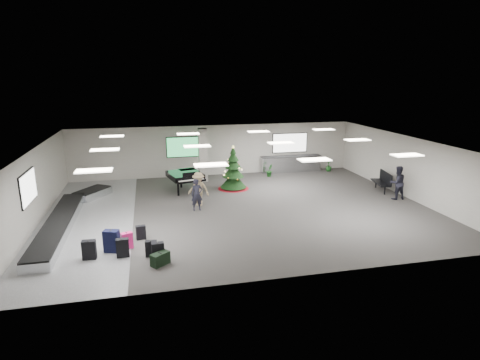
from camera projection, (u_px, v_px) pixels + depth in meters
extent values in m
plane|color=#3D3A37|center=(240.00, 208.00, 19.42)|extent=(18.00, 18.00, 0.00)
cube|color=#AAA39C|center=(215.00, 150.00, 25.61)|extent=(18.00, 0.02, 3.20)
cube|color=#AAA39C|center=(291.00, 231.00, 12.42)|extent=(18.00, 0.02, 3.20)
cube|color=#AAA39C|center=(34.00, 188.00, 17.06)|extent=(0.02, 14.00, 3.20)
cube|color=#AAA39C|center=(407.00, 167.00, 20.97)|extent=(0.02, 14.00, 3.20)
cube|color=silver|center=(240.00, 143.00, 18.61)|extent=(18.00, 14.00, 0.02)
cube|color=slate|center=(88.00, 220.00, 17.90)|extent=(4.00, 14.00, 0.01)
cube|color=#A8A39A|center=(203.00, 155.00, 24.08)|extent=(0.50, 0.50, 3.20)
cube|color=green|center=(184.00, 147.00, 25.05)|extent=(2.20, 0.08, 1.30)
cube|color=white|center=(290.00, 143.00, 26.57)|extent=(2.40, 0.08, 1.30)
cube|color=white|center=(28.00, 188.00, 16.06)|extent=(0.08, 2.10, 1.30)
cube|color=white|center=(94.00, 171.00, 13.55)|extent=(1.20, 0.60, 0.04)
cube|color=white|center=(105.00, 150.00, 17.32)|extent=(1.20, 0.60, 0.04)
cube|color=white|center=(112.00, 136.00, 21.09)|extent=(1.20, 0.60, 0.04)
cube|color=white|center=(211.00, 165.00, 14.42)|extent=(1.20, 0.60, 0.04)
cube|color=white|center=(197.00, 146.00, 18.19)|extent=(1.20, 0.60, 0.04)
cube|color=white|center=(188.00, 134.00, 21.96)|extent=(1.20, 0.60, 0.04)
cube|color=white|center=(314.00, 160.00, 15.29)|extent=(1.20, 0.60, 0.04)
cube|color=white|center=(281.00, 143.00, 19.06)|extent=(1.20, 0.60, 0.04)
cube|color=white|center=(258.00, 132.00, 22.83)|extent=(1.20, 0.60, 0.04)
cube|color=white|center=(407.00, 155.00, 16.16)|extent=(1.20, 0.60, 0.04)
cube|color=white|center=(357.00, 140.00, 19.93)|extent=(1.20, 0.60, 0.04)
cube|color=white|center=(324.00, 129.00, 23.69)|extent=(1.20, 0.60, 0.04)
cube|color=silver|center=(59.00, 226.00, 16.70)|extent=(1.00, 8.00, 0.38)
cube|color=black|center=(58.00, 221.00, 16.64)|extent=(0.95, 7.90, 0.05)
cube|color=silver|center=(92.00, 193.00, 21.21)|extent=(1.97, 2.21, 0.38)
cube|color=black|center=(92.00, 190.00, 21.15)|extent=(1.87, 2.10, 0.05)
cube|color=silver|center=(291.00, 164.00, 26.64)|extent=(4.00, 0.60, 1.05)
cube|color=#2A2A2C|center=(291.00, 156.00, 26.51)|extent=(4.05, 0.65, 0.04)
cube|color=black|center=(123.00, 248.00, 14.20)|extent=(0.44, 0.25, 0.68)
cube|color=black|center=(122.00, 239.00, 14.11)|extent=(0.03, 0.15, 0.02)
cube|color=black|center=(158.00, 252.00, 13.92)|extent=(0.44, 0.26, 0.66)
cube|color=black|center=(157.00, 243.00, 13.83)|extent=(0.04, 0.14, 0.02)
cube|color=#F9207E|center=(127.00, 241.00, 14.87)|extent=(0.46, 0.37, 0.63)
cube|color=black|center=(126.00, 233.00, 14.79)|extent=(0.08, 0.14, 0.02)
cube|color=black|center=(141.00, 232.00, 15.74)|extent=(0.40, 0.25, 0.56)
cube|color=black|center=(140.00, 226.00, 15.66)|extent=(0.04, 0.13, 0.02)
cube|color=black|center=(112.00, 241.00, 14.57)|extent=(0.61, 0.46, 0.84)
cube|color=black|center=(111.00, 230.00, 14.46)|extent=(0.09, 0.19, 0.02)
cube|color=black|center=(89.00, 250.00, 14.02)|extent=(0.48, 0.28, 0.70)
cube|color=black|center=(88.00, 240.00, 13.93)|extent=(0.04, 0.15, 0.02)
cube|color=black|center=(160.00, 259.00, 13.63)|extent=(0.71, 0.66, 0.43)
cube|color=black|center=(160.00, 253.00, 13.57)|extent=(0.15, 0.17, 0.02)
cube|color=black|center=(151.00, 249.00, 14.25)|extent=(0.42, 0.26, 0.58)
cube|color=black|center=(151.00, 241.00, 14.18)|extent=(0.05, 0.13, 0.02)
cone|color=maroon|center=(233.00, 188.00, 22.80)|extent=(1.76, 1.76, 0.11)
cylinder|color=#3F2819|center=(233.00, 185.00, 22.76)|extent=(0.11, 0.11, 0.46)
cone|color=black|center=(233.00, 180.00, 22.69)|extent=(1.48, 1.48, 0.83)
cone|color=black|center=(233.00, 170.00, 22.55)|extent=(1.21, 1.21, 0.74)
cone|color=black|center=(233.00, 162.00, 22.43)|extent=(0.93, 0.93, 0.65)
cone|color=black|center=(233.00, 156.00, 22.33)|extent=(0.65, 0.65, 0.56)
cone|color=black|center=(233.00, 150.00, 22.25)|extent=(0.37, 0.37, 0.42)
cone|color=#FFE566|center=(233.00, 146.00, 22.20)|extent=(0.15, 0.15, 0.17)
cube|color=black|center=(185.00, 175.00, 22.17)|extent=(2.07, 2.23, 0.30)
cube|color=black|center=(191.00, 181.00, 21.30)|extent=(1.60, 0.67, 0.11)
cube|color=white|center=(191.00, 180.00, 21.25)|extent=(1.40, 0.47, 0.02)
cube|color=black|center=(189.00, 174.00, 21.46)|extent=(0.75, 0.20, 0.24)
cylinder|color=black|center=(178.00, 189.00, 21.37)|extent=(0.11, 0.11, 0.74)
cylinder|color=black|center=(201.00, 186.00, 21.92)|extent=(0.11, 0.11, 0.74)
cylinder|color=black|center=(181.00, 181.00, 22.96)|extent=(0.11, 0.11, 0.74)
cube|color=black|center=(381.00, 183.00, 22.22)|extent=(0.91, 1.79, 0.07)
cylinder|color=black|center=(387.00, 190.00, 21.64)|extent=(0.07, 0.07, 0.46)
cylinder|color=black|center=(374.00, 184.00, 22.93)|extent=(0.07, 0.07, 0.46)
cube|color=black|center=(385.00, 177.00, 22.20)|extent=(0.41, 1.68, 0.57)
imported|color=black|center=(197.00, 195.00, 18.99)|extent=(0.60, 0.43, 1.53)
imported|color=#99825E|center=(199.00, 189.00, 19.69)|extent=(1.26, 1.09, 1.68)
imported|color=black|center=(397.00, 183.00, 20.67)|extent=(0.86, 0.67, 1.76)
imported|color=#133D1A|center=(269.00, 170.00, 25.42)|extent=(0.53, 0.55, 0.78)
imported|color=#133D1A|center=(329.00, 166.00, 26.84)|extent=(0.45, 0.45, 0.73)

